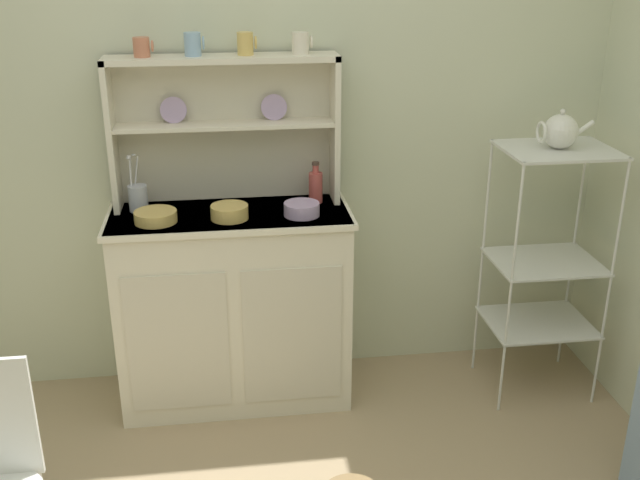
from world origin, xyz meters
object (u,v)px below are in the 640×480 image
at_px(utensil_jar, 138,197).
at_px(hutch_shelf_unit, 225,117).
at_px(jam_bottle, 316,186).
at_px(porcelain_teapot, 560,131).
at_px(cup_terracotta_0, 142,47).
at_px(bowl_mixing_large, 156,217).
at_px(bakers_rack, 547,245).
at_px(hutch_cabinet, 234,305).

bearing_deg(utensil_jar, hutch_shelf_unit, 12.54).
distance_m(jam_bottle, porcelain_teapot, 1.04).
xyz_separation_m(cup_terracotta_0, utensil_jar, (-0.07, -0.04, -0.61)).
distance_m(bowl_mixing_large, jam_bottle, 0.69).
xyz_separation_m(utensil_jar, porcelain_teapot, (1.75, -0.19, 0.27)).
distance_m(bakers_rack, porcelain_teapot, 0.51).
bearing_deg(porcelain_teapot, cup_terracotta_0, 172.12).
bearing_deg(bowl_mixing_large, bakers_rack, -1.27).
bearing_deg(bakers_rack, utensil_jar, 173.83).
bearing_deg(hutch_shelf_unit, bakers_rack, -11.26).
bearing_deg(bakers_rack, porcelain_teapot, 180.00).
relative_size(bakers_rack, utensil_jar, 4.76).
height_order(bakers_rack, bowl_mixing_large, bakers_rack).
distance_m(hutch_cabinet, utensil_jar, 0.63).
relative_size(bakers_rack, bowl_mixing_large, 6.67).
height_order(hutch_shelf_unit, utensil_jar, hutch_shelf_unit).
height_order(hutch_cabinet, bowl_mixing_large, bowl_mixing_large).
relative_size(bowl_mixing_large, jam_bottle, 0.95).
xyz_separation_m(hutch_cabinet, porcelain_teapot, (1.37, -0.11, 0.76)).
bearing_deg(porcelain_teapot, bakers_rack, -0.00).
bearing_deg(porcelain_teapot, jam_bottle, 168.79).
bearing_deg(cup_terracotta_0, hutch_shelf_unit, 7.34).
distance_m(cup_terracotta_0, porcelain_teapot, 1.73).
xyz_separation_m(hutch_cabinet, bowl_mixing_large, (-0.30, -0.07, 0.46)).
height_order(hutch_cabinet, cup_terracotta_0, cup_terracotta_0).
height_order(bakers_rack, cup_terracotta_0, cup_terracotta_0).
bearing_deg(hutch_shelf_unit, hutch_cabinet, -90.00).
bearing_deg(bakers_rack, hutch_shelf_unit, 168.74).
distance_m(hutch_shelf_unit, porcelain_teapot, 1.40).
height_order(hutch_shelf_unit, porcelain_teapot, hutch_shelf_unit).
bearing_deg(jam_bottle, utensil_jar, -179.41).
xyz_separation_m(bowl_mixing_large, jam_bottle, (0.67, 0.16, 0.05)).
xyz_separation_m(bowl_mixing_large, utensil_jar, (-0.08, 0.15, 0.04)).
distance_m(bowl_mixing_large, porcelain_teapot, 1.69).
distance_m(hutch_shelf_unit, jam_bottle, 0.49).
height_order(cup_terracotta_0, bowl_mixing_large, cup_terracotta_0).
xyz_separation_m(hutch_cabinet, bakers_rack, (1.37, -0.11, 0.26)).
bearing_deg(cup_terracotta_0, utensil_jar, -146.40).
bearing_deg(hutch_cabinet, utensil_jar, 168.25).
bearing_deg(cup_terracotta_0, bowl_mixing_large, -85.87).
xyz_separation_m(cup_terracotta_0, bowl_mixing_large, (0.01, -0.20, -0.64)).
xyz_separation_m(cup_terracotta_0, jam_bottle, (0.69, -0.04, -0.59)).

